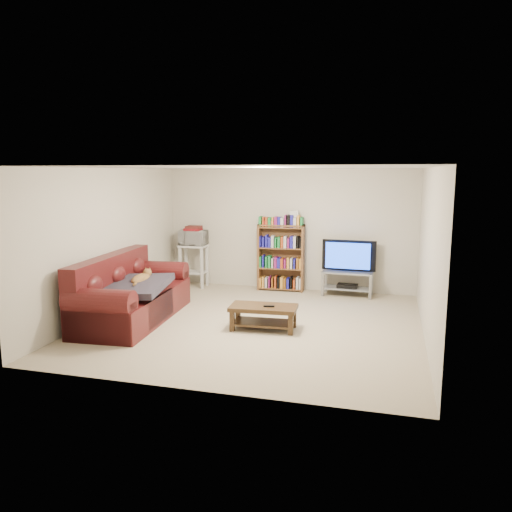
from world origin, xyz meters
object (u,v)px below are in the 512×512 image
(sofa, at_px, (128,298))
(coffee_table, at_px, (263,313))
(bookshelf, at_px, (281,257))
(tv_stand, at_px, (347,279))

(sofa, bearing_deg, coffee_table, -2.10)
(coffee_table, relative_size, bookshelf, 0.78)
(tv_stand, xyz_separation_m, bookshelf, (-1.32, 0.12, 0.36))
(coffee_table, bearing_deg, bookshelf, 92.83)
(sofa, distance_m, coffee_table, 2.21)
(bookshelf, bearing_deg, sofa, -128.69)
(sofa, distance_m, bookshelf, 3.25)
(sofa, height_order, tv_stand, sofa)
(tv_stand, height_order, bookshelf, bookshelf)
(coffee_table, height_order, bookshelf, bookshelf)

